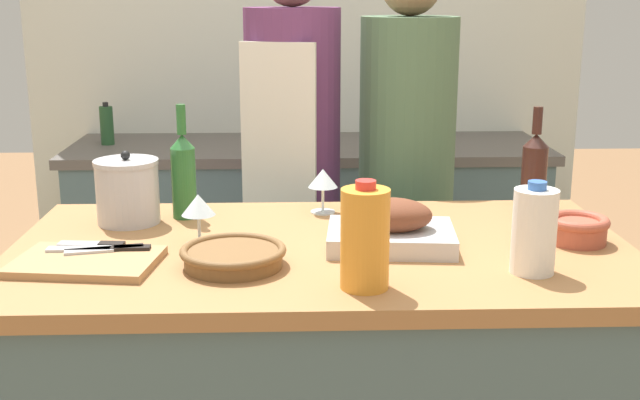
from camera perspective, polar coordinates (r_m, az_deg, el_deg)
back_counter at (r=3.50m, az=-0.81°, el=-3.23°), size 2.00×0.60×0.90m
back_wall at (r=3.69m, az=-0.98°, el=10.76°), size 2.50×0.10×2.55m
roasting_pan at (r=1.90m, az=5.07°, el=-2.02°), size 0.32×0.25×0.12m
wicker_basket at (r=1.77m, az=-6.19°, el=-3.96°), size 0.23×0.23×0.05m
cutting_board at (r=1.84m, az=-16.28°, el=-4.24°), size 0.33×0.25×0.02m
stock_pot at (r=2.14m, az=-13.52°, el=0.61°), size 0.17×0.17×0.19m
mixing_bowl at (r=2.02m, az=17.90°, el=-1.95°), size 0.15×0.15×0.07m
juice_jug at (r=1.61m, az=3.22°, el=-2.73°), size 0.10×0.10×0.22m
milk_jug at (r=1.76m, az=14.99°, el=-2.12°), size 0.09×0.09×0.20m
wine_bottle_green at (r=2.28m, az=14.99°, el=2.09°), size 0.07×0.07×0.29m
wine_bottle_dark at (r=2.15m, az=-9.68°, el=1.86°), size 0.07×0.07×0.30m
wine_glass_left at (r=2.17m, az=0.21°, el=1.42°), size 0.08×0.08×0.12m
wine_glass_right at (r=1.91m, az=-8.65°, el=-0.49°), size 0.08×0.08×0.12m
knife_chef at (r=1.89m, az=-15.21°, el=-3.35°), size 0.23×0.03×0.01m
knife_paring at (r=1.88m, az=-14.90°, el=-3.41°), size 0.18×0.07×0.01m
knife_bread at (r=1.92m, az=-15.79°, el=-3.04°), size 0.15×0.04×0.01m
condiment_bottle_tall at (r=3.49m, az=-14.92°, el=5.16°), size 0.06×0.06×0.18m
condiment_bottle_short at (r=3.36m, az=-2.14°, el=4.96°), size 0.05×0.05×0.14m
person_cook_aproned at (r=2.69m, az=-1.94°, el=1.91°), size 0.32×0.34×1.67m
person_cook_guest at (r=2.68m, az=6.13°, el=1.37°), size 0.31×0.31×1.64m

